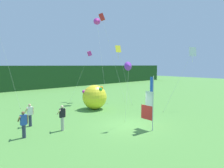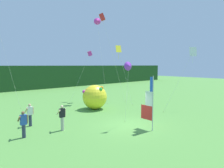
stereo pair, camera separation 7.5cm
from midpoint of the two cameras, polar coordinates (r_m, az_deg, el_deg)
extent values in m
plane|color=#518E3D|center=(14.88, 5.16, -11.92)|extent=(120.00, 120.00, 0.00)
cube|color=#1E421E|center=(38.31, -25.83, 1.55)|extent=(80.00, 2.40, 4.36)
cylinder|color=#B7B7BC|center=(13.54, 11.92, -5.60)|extent=(0.06, 0.06, 3.74)
cube|color=red|center=(13.99, 10.16, -8.13)|extent=(0.02, 0.97, 1.00)
cube|color=white|center=(13.68, 10.83, -4.19)|extent=(0.02, 0.60, 1.00)
cube|color=blue|center=(13.44, 11.53, -0.09)|extent=(0.02, 0.23, 1.00)
cylinder|color=#B7B2A3|center=(14.06, -14.06, -11.16)|extent=(0.22, 0.22, 0.92)
cube|color=black|center=(13.86, -14.14, -8.14)|extent=(0.36, 0.20, 0.61)
sphere|color=beige|center=(13.77, -14.18, -6.42)|extent=(0.20, 0.20, 0.20)
cylinder|color=beige|center=(13.80, -15.12, -7.90)|extent=(0.09, 0.48, 0.42)
cylinder|color=beige|center=(13.98, -13.30, -8.09)|extent=(0.09, 0.14, 0.56)
cylinder|color=#2D334C|center=(15.74, -22.52, -9.74)|extent=(0.22, 0.22, 0.85)
cube|color=white|center=(15.57, -22.61, -7.18)|extent=(0.36, 0.20, 0.59)
sphere|color=tan|center=(15.49, -22.67, -5.67)|extent=(0.20, 0.20, 0.20)
cylinder|color=tan|center=(15.55, -23.50, -6.97)|extent=(0.09, 0.48, 0.42)
cylinder|color=tan|center=(15.66, -21.82, -7.18)|extent=(0.09, 0.14, 0.56)
cylinder|color=#2D334C|center=(13.51, -24.09, -12.40)|extent=(0.22, 0.22, 0.81)
cube|color=#284CA8|center=(13.31, -24.21, -9.45)|extent=(0.36, 0.20, 0.62)
sphere|color=brown|center=(13.21, -24.28, -7.64)|extent=(0.20, 0.20, 0.20)
cylinder|color=brown|center=(13.28, -25.26, -9.15)|extent=(0.09, 0.48, 0.42)
cylinder|color=brown|center=(13.39, -23.26, -9.39)|extent=(0.09, 0.14, 0.56)
sphere|color=yellow|center=(19.99, -4.90, -3.79)|extent=(2.46, 2.46, 2.46)
sphere|color=green|center=(19.24, -3.21, -1.49)|extent=(0.34, 0.34, 0.34)
sphere|color=orange|center=(19.56, -2.88, -1.12)|extent=(0.34, 0.34, 0.34)
sphere|color=#DB33A8|center=(19.77, -8.03, -2.22)|extent=(0.34, 0.34, 0.34)
cylinder|color=brown|center=(22.66, -1.29, -5.72)|extent=(0.03, 0.03, 0.08)
cylinder|color=silver|center=(24.12, -2.84, 6.95)|extent=(1.47, 3.69, 10.14)
cone|color=#DB33A8|center=(26.62, -4.22, 17.81)|extent=(0.96, 0.88, 0.92)
cylinder|color=brown|center=(19.50, 14.85, -7.76)|extent=(0.03, 0.03, 0.08)
cylinder|color=silver|center=(20.29, 18.90, 0.84)|extent=(3.49, 0.97, 5.82)
cube|color=white|center=(21.60, 22.56, 8.70)|extent=(0.66, 0.71, 0.92)
cylinder|color=white|center=(21.56, 22.48, 6.50)|extent=(0.02, 0.02, 0.70)
cylinder|color=brown|center=(15.79, 3.95, -10.73)|extent=(0.03, 0.03, 0.08)
cylinder|color=silver|center=(14.68, 4.47, -3.35)|extent=(0.80, 1.12, 4.40)
cone|color=purple|center=(13.84, 5.05, 5.24)|extent=(0.68, 0.40, 0.66)
cylinder|color=brown|center=(24.19, 3.97, -5.02)|extent=(0.03, 0.03, 0.08)
cylinder|color=silver|center=(23.90, 0.64, 7.01)|extent=(1.91, 2.12, 10.16)
cube|color=red|center=(24.74, -2.79, 18.83)|extent=(0.91, 0.88, 0.90)
cylinder|color=brown|center=(22.34, -24.89, -6.40)|extent=(0.03, 0.03, 0.08)
cylinder|color=silver|center=(22.37, -27.99, 5.68)|extent=(1.71, 1.44, 9.54)
cylinder|color=brown|center=(22.07, 6.07, -6.06)|extent=(0.03, 0.03, 0.08)
cylinder|color=silver|center=(22.12, 4.01, 2.10)|extent=(0.48, 1.82, 6.30)
cube|color=yellow|center=(22.63, 1.98, 10.16)|extent=(0.72, 0.60, 0.80)
cylinder|color=yellow|center=(22.58, 1.98, 8.18)|extent=(0.02, 0.02, 0.70)
cylinder|color=brown|center=(23.29, -12.16, -5.54)|extent=(0.03, 0.03, 0.08)
cylinder|color=silver|center=(23.66, -9.20, 1.75)|extent=(2.94, 0.02, 5.87)
cube|color=#DB33A8|center=(24.47, -6.37, 8.79)|extent=(0.61, 0.48, 0.65)
camera|label=1|loc=(0.04, -89.86, 0.01)|focal=31.50mm
camera|label=2|loc=(0.04, 90.14, -0.01)|focal=31.50mm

